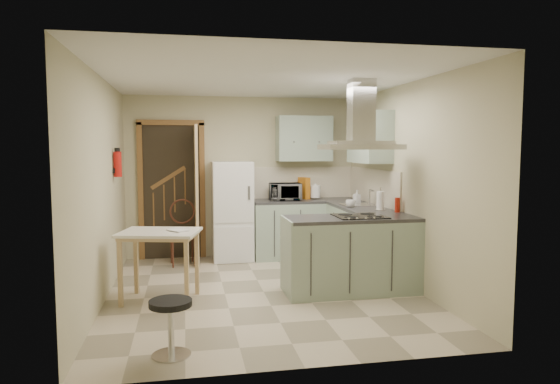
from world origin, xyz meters
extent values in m
plane|color=#C2B296|center=(0.00, 0.00, 0.00)|extent=(4.20, 4.20, 0.00)
plane|color=silver|center=(0.00, 0.00, 2.50)|extent=(4.20, 4.20, 0.00)
plane|color=#BDB792|center=(0.00, 2.10, 1.25)|extent=(3.60, 0.00, 3.60)
plane|color=#BDB792|center=(-1.80, 0.00, 1.25)|extent=(0.00, 4.20, 4.20)
plane|color=#BDB792|center=(1.80, 0.00, 1.25)|extent=(0.00, 4.20, 4.20)
cube|color=brown|center=(-1.10, 2.07, 1.05)|extent=(1.10, 0.12, 2.10)
cube|color=white|center=(-0.20, 1.80, 0.75)|extent=(0.60, 0.60, 1.50)
cube|color=#9EB2A0|center=(0.66, 1.80, 0.45)|extent=(1.08, 0.60, 0.90)
cube|color=#9EB2A0|center=(1.50, 1.12, 0.45)|extent=(0.60, 1.95, 0.90)
cube|color=beige|center=(0.96, 2.09, 1.15)|extent=(1.68, 0.02, 0.50)
cube|color=#9EB2A0|center=(0.95, 1.93, 1.85)|extent=(0.85, 0.35, 0.70)
cube|color=#9EB2A0|center=(1.62, 0.85, 1.85)|extent=(0.35, 0.90, 0.70)
cube|color=#9EB2A0|center=(1.02, -0.18, 0.45)|extent=(1.55, 0.65, 0.90)
cube|color=black|center=(1.12, -0.18, 0.91)|extent=(0.58, 0.50, 0.01)
cube|color=silver|center=(1.12, -0.18, 1.72)|extent=(0.90, 0.55, 0.10)
cube|color=silver|center=(1.50, 0.95, 0.91)|extent=(0.45, 0.40, 0.01)
cylinder|color=#B2140F|center=(-1.74, 0.90, 1.50)|extent=(0.10, 0.10, 0.32)
cube|color=tan|center=(-1.19, -0.11, 0.39)|extent=(0.97, 0.81, 0.79)
cube|color=#502B1A|center=(-0.95, 1.58, 0.43)|extent=(0.42, 0.42, 0.86)
cylinder|color=black|center=(-1.03, -1.66, 0.24)|extent=(0.37, 0.37, 0.47)
imported|color=black|center=(0.62, 1.78, 1.03)|extent=(0.49, 0.34, 0.26)
cylinder|color=white|center=(1.13, 1.88, 1.02)|extent=(0.20, 0.20, 0.24)
cube|color=#C16C16|center=(0.95, 1.92, 1.07)|extent=(0.16, 0.24, 0.34)
imported|color=silver|center=(1.60, 1.25, 0.99)|extent=(0.10, 0.10, 0.18)
cylinder|color=white|center=(1.59, 0.34, 1.03)|extent=(0.13, 0.13, 0.25)
imported|color=silver|center=(1.31, 0.70, 0.95)|extent=(0.16, 0.16, 0.10)
cylinder|color=#B4200F|center=(1.72, 0.10, 0.99)|extent=(0.08, 0.08, 0.19)
imported|color=#9E3B34|center=(-1.05, -0.19, 0.84)|extent=(0.26, 0.27, 0.10)
camera|label=1|loc=(-0.89, -5.74, 1.72)|focal=32.00mm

